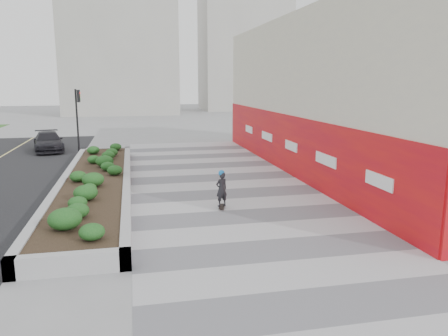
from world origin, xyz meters
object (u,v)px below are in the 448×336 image
at_px(skateboarder, 222,189).
at_px(car_dark, 48,142).
at_px(planter, 95,180).
at_px(traffic_signal_near, 78,111).

distance_m(skateboarder, car_dark, 18.18).
xyz_separation_m(planter, car_dark, (-3.93, 11.92, 0.23)).
bearing_deg(skateboarder, car_dark, 132.27).
distance_m(planter, traffic_signal_near, 10.90).
height_order(skateboarder, car_dark, skateboarder).
bearing_deg(traffic_signal_near, car_dark, 147.30).
bearing_deg(skateboarder, traffic_signal_near, 127.76).
bearing_deg(car_dark, planter, -83.87).
distance_m(traffic_signal_near, car_dark, 3.37).
bearing_deg(planter, traffic_signal_near, 99.35).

